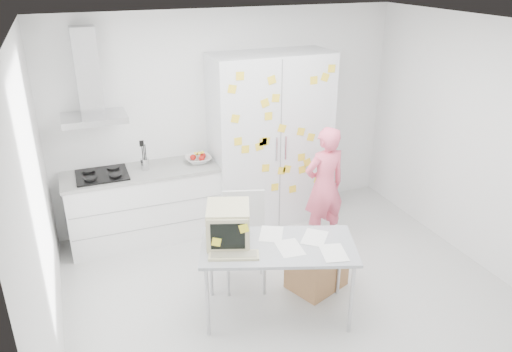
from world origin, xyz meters
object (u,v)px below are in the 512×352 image
object	(u,v)px
person	(324,186)
cardboard_box	(317,268)
chair	(245,234)
desk	(247,235)

from	to	relation	value
person	cardboard_box	world-z (taller)	person
chair	cardboard_box	xyz separation A→B (m)	(0.67, -0.38, -0.35)
person	cardboard_box	size ratio (longest dim) A/B	2.21
desk	cardboard_box	distance (m)	1.06
desk	chair	distance (m)	0.60
person	chair	bearing A→B (deg)	16.32
person	desk	size ratio (longest dim) A/B	0.93
chair	cardboard_box	bearing A→B (deg)	-12.49
cardboard_box	person	bearing A→B (deg)	58.60
chair	desk	bearing A→B (deg)	-90.85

